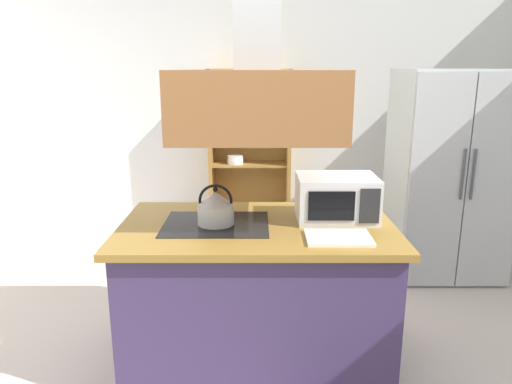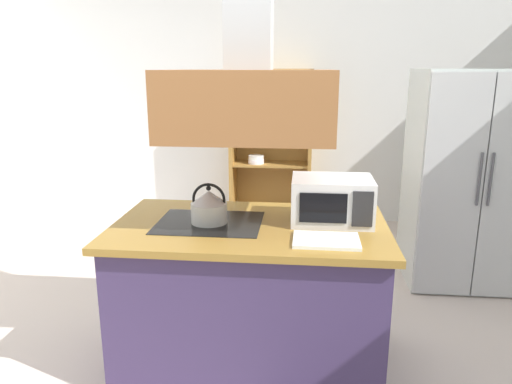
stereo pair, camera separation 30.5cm
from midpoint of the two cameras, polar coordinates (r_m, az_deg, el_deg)
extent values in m
plane|color=beige|center=(3.17, 2.18, -19.33)|extent=(7.80, 7.80, 0.00)
cube|color=silver|center=(5.65, 4.33, 10.29)|extent=(6.00, 0.12, 2.70)
cube|color=#3C2E54|center=(2.93, 2.34, -12.66)|extent=(1.49, 0.86, 0.86)
cube|color=olive|center=(2.75, 2.44, -4.29)|extent=(1.57, 0.94, 0.04)
cube|color=black|center=(2.77, -2.44, -3.71)|extent=(0.60, 0.48, 0.00)
cube|color=#965E33|center=(2.61, 2.61, 10.40)|extent=(0.90, 0.70, 0.36)
cube|color=#B5BEB9|center=(4.37, 25.64, 1.41)|extent=(0.90, 0.72, 1.76)
cube|color=#B9BBBB|center=(3.95, 24.34, 0.28)|extent=(0.44, 0.03, 1.72)
cylinder|color=#4C4C51|center=(3.97, 27.14, 1.33)|extent=(0.02, 0.02, 0.40)
cylinder|color=#4C4C51|center=(4.00, 28.21, 1.29)|extent=(0.02, 0.02, 0.40)
cube|color=#A17132|center=(5.48, -1.19, 5.24)|extent=(0.04, 0.40, 1.76)
cube|color=#A17132|center=(5.45, 8.03, 5.04)|extent=(0.04, 0.40, 1.76)
cube|color=#A17132|center=(5.37, 3.55, 14.29)|extent=(0.92, 0.40, 0.03)
cube|color=#A17132|center=(5.64, 3.28, -3.28)|extent=(0.92, 0.40, 0.08)
cube|color=#A17132|center=(5.63, 3.49, 5.47)|extent=(0.92, 0.02, 1.76)
cube|color=#A17132|center=(5.48, 3.38, 3.34)|extent=(0.84, 0.36, 0.02)
cube|color=#A17132|center=(5.41, 3.45, 7.92)|extent=(0.84, 0.36, 0.02)
cylinder|color=white|center=(5.43, 1.62, 3.66)|extent=(0.18, 0.18, 0.05)
cylinder|color=white|center=(5.42, 1.62, 4.13)|extent=(0.17, 0.17, 0.05)
cylinder|color=silver|center=(5.36, 4.63, 8.61)|extent=(0.01, 0.01, 0.12)
cone|color=silver|center=(5.35, 4.65, 9.67)|extent=(0.07, 0.07, 0.08)
cylinder|color=silver|center=(5.36, 6.21, 8.57)|extent=(0.01, 0.01, 0.12)
cone|color=silver|center=(5.35, 6.24, 9.64)|extent=(0.07, 0.07, 0.08)
cylinder|color=beige|center=(2.75, -2.46, -2.54)|extent=(0.21, 0.21, 0.12)
cone|color=#BDB7B9|center=(2.72, -2.48, -0.64)|extent=(0.20, 0.20, 0.07)
sphere|color=black|center=(2.71, -2.49, 0.41)|extent=(0.03, 0.03, 0.03)
torus|color=black|center=(2.73, -2.47, -0.96)|extent=(0.19, 0.02, 0.19)
cube|color=white|center=(2.52, 11.84, -5.72)|extent=(0.34, 0.24, 0.02)
cube|color=silver|center=(2.81, 12.11, -0.97)|extent=(0.46, 0.34, 0.26)
cube|color=black|center=(2.64, 11.31, -1.95)|extent=(0.26, 0.01, 0.17)
cube|color=#262628|center=(2.67, 15.83, -2.04)|extent=(0.11, 0.01, 0.20)
camera|label=1|loc=(0.15, -87.14, 0.74)|focal=33.56mm
camera|label=2|loc=(0.15, 92.86, -0.74)|focal=33.56mm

